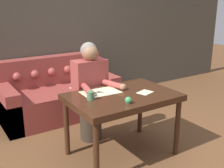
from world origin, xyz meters
The scene contains 10 objects.
ground_plane centered at (0.00, 0.00, 0.00)m, with size 16.00×16.00×0.00m, color brown.
wall_back centered at (0.00, 2.13, 1.30)m, with size 8.00×0.06×2.60m.
dining_table centered at (-0.09, 0.13, 0.67)m, with size 1.20×0.81×0.75m.
couch centered at (-0.26, 1.68, 0.31)m, with size 1.76×0.91×0.89m.
person centered at (-0.21, 0.66, 0.65)m, with size 0.51×0.60×1.28m.
pattern_paper_main centered at (-0.26, 0.32, 0.75)m, with size 0.44×0.30×0.00m.
pattern_paper_offcut centered at (0.16, 0.04, 0.75)m, with size 0.20×0.18×0.00m.
scissors centered at (-0.25, 0.31, 0.75)m, with size 0.19×0.18×0.01m.
mug centered at (-0.47, 0.17, 0.80)m, with size 0.11×0.08×0.09m.
pin_cushion centered at (-0.21, -0.14, 0.78)m, with size 0.07×0.07×0.07m.
Camera 1 is at (-1.80, -2.30, 1.78)m, focal length 45.00 mm.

